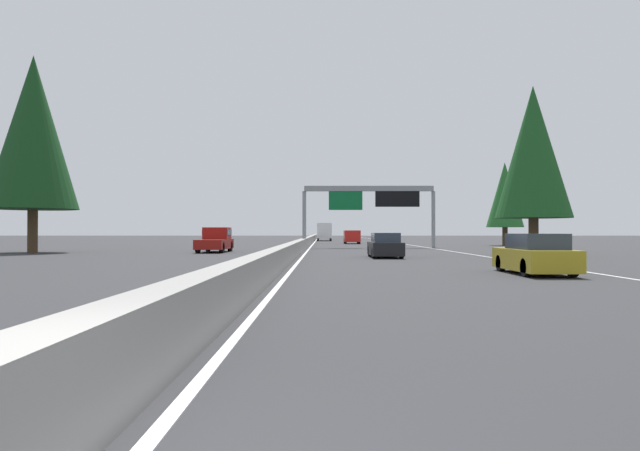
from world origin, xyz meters
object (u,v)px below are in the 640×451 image
sign_gantry_overhead (371,199)px  minivan_distant_b (352,236)px  conifer_left_near (33,132)px  sedan_mid_right (535,255)px  conifer_right_near (533,152)px  sedan_near_center (385,246)px  oncoming_near (216,240)px  conifer_right_mid (505,195)px  box_truck_mid_center (324,231)px

sign_gantry_overhead → minivan_distant_b: sign_gantry_overhead is taller
minivan_distant_b → conifer_left_near: 41.30m
sign_gantry_overhead → minivan_distant_b: size_ratio=2.54×
sedan_mid_right → conifer_right_near: size_ratio=0.40×
sedan_near_center → conifer_right_near: 12.00m
sign_gantry_overhead → oncoming_near: sign_gantry_overhead is taller
sign_gantry_overhead → conifer_right_mid: bearing=-60.2°
minivan_distant_b → sign_gantry_overhead: bearing=-177.4°
sedan_near_center → oncoming_near: (9.14, 11.82, 0.23)m
sedan_mid_right → conifer_left_near: 36.67m
box_truck_mid_center → sedan_near_center: bearing=-176.8°
box_truck_mid_center → oncoming_near: box_truck_mid_center is taller
sign_gantry_overhead → conifer_right_near: 20.00m
sedan_near_center → box_truck_mid_center: (63.37, 3.53, 0.93)m
sedan_mid_right → conifer_left_near: (21.08, 28.89, 8.11)m
sedan_mid_right → sedan_near_center: 14.10m
sedan_near_center → conifer_right_mid: bearing=-29.0°
sign_gantry_overhead → minivan_distant_b: (18.87, 0.87, -3.75)m
conifer_right_mid → conifer_left_near: bearing=118.1°
sign_gantry_overhead → oncoming_near: 17.57m
sedan_mid_right → oncoming_near: oncoming_near is taller
sign_gantry_overhead → oncoming_near: (-11.58, 12.65, -3.78)m
sedan_mid_right → minivan_distant_b: 53.27m
sign_gantry_overhead → conifer_right_mid: conifer_right_mid is taller
sign_gantry_overhead → sedan_near_center: bearing=177.7°
sedan_mid_right → minivan_distant_b: bearing=4.3°
sedan_near_center → conifer_right_mid: size_ratio=0.48×
conifer_left_near → sign_gantry_overhead: bearing=-62.9°
minivan_distant_b → box_truck_mid_center: box_truck_mid_center is taller
sign_gantry_overhead → conifer_left_near: 29.19m
box_truck_mid_center → conifer_right_mid: (-33.73, -19.93, 3.99)m
sedan_near_center → minivan_distant_b: 39.59m
minivan_distant_b → conifer_right_near: conifer_right_near is taller
minivan_distant_b → box_truck_mid_center: 24.05m
conifer_right_mid → conifer_left_near: conifer_left_near is taller
oncoming_near → conifer_right_mid: size_ratio=0.61×
minivan_distant_b → conifer_right_mid: (-9.95, -16.44, 4.65)m
conifer_right_mid → conifer_right_near: bearing=166.3°
sign_gantry_overhead → conifer_right_mid: 17.97m
sign_gantry_overhead → minivan_distant_b: 19.26m
minivan_distant_b → conifer_left_near: size_ratio=0.35×
sedan_near_center → conifer_right_mid: conifer_right_mid is taller
sedan_near_center → conifer_left_near: 27.25m
sign_gantry_overhead → box_truck_mid_center: size_ratio=1.49×
conifer_left_near → sedan_mid_right: bearing=-126.1°
oncoming_near → conifer_right_near: bearing=74.3°
sign_gantry_overhead → conifer_left_near: size_ratio=0.88×
sign_gantry_overhead → conifer_left_near: bearing=117.1°
sign_gantry_overhead → oncoming_near: bearing=132.5°
box_truck_mid_center → conifer_right_mid: bearing=-149.4°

